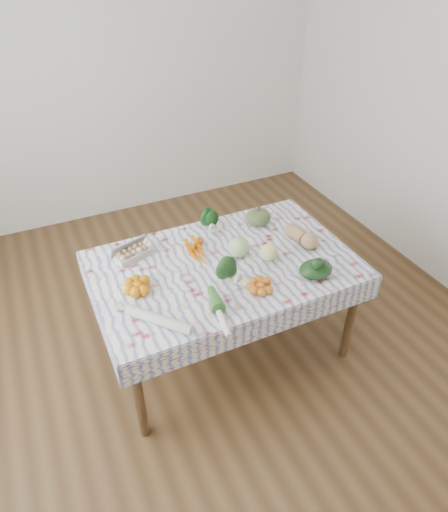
{
  "coord_description": "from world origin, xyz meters",
  "views": [
    {
      "loc": [
        -0.98,
        -2.09,
        2.53
      ],
      "look_at": [
        0.0,
        0.0,
        0.82
      ],
      "focal_mm": 32.0,
      "sensor_mm": 36.0,
      "label": 1
    }
  ],
  "objects_px": {
    "egg_carton": "(135,253)",
    "kabocha_squash": "(258,217)",
    "cabbage": "(239,247)",
    "grapefruit": "(269,252)",
    "dining_table": "(224,274)",
    "butternut_squash": "(303,236)"
  },
  "relations": [
    {
      "from": "egg_carton",
      "to": "kabocha_squash",
      "type": "distance_m",
      "value": 0.92
    },
    {
      "from": "kabocha_squash",
      "to": "cabbage",
      "type": "distance_m",
      "value": 0.41
    },
    {
      "from": "grapefruit",
      "to": "kabocha_squash",
      "type": "bearing_deg",
      "value": 70.08
    },
    {
      "from": "dining_table",
      "to": "grapefruit",
      "type": "bearing_deg",
      "value": -16.97
    },
    {
      "from": "egg_carton",
      "to": "cabbage",
      "type": "relative_size",
      "value": 1.88
    },
    {
      "from": "kabocha_squash",
      "to": "butternut_squash",
      "type": "relative_size",
      "value": 0.69
    },
    {
      "from": "dining_table",
      "to": "grapefruit",
      "type": "distance_m",
      "value": 0.32
    },
    {
      "from": "egg_carton",
      "to": "cabbage",
      "type": "bearing_deg",
      "value": -40.41
    },
    {
      "from": "egg_carton",
      "to": "kabocha_squash",
      "type": "bearing_deg",
      "value": -15.98
    },
    {
      "from": "grapefruit",
      "to": "butternut_squash",
      "type": "bearing_deg",
      "value": 12.79
    },
    {
      "from": "butternut_squash",
      "to": "grapefruit",
      "type": "xyz_separation_m",
      "value": [
        -0.3,
        -0.07,
        -0.0
      ]
    },
    {
      "from": "egg_carton",
      "to": "butternut_squash",
      "type": "bearing_deg",
      "value": -33.64
    },
    {
      "from": "egg_carton",
      "to": "butternut_squash",
      "type": "relative_size",
      "value": 1.02
    },
    {
      "from": "kabocha_squash",
      "to": "grapefruit",
      "type": "xyz_separation_m",
      "value": [
        -0.15,
        -0.4,
        -0.0
      ]
    },
    {
      "from": "cabbage",
      "to": "butternut_squash",
      "type": "distance_m",
      "value": 0.46
    },
    {
      "from": "dining_table",
      "to": "kabocha_squash",
      "type": "xyz_separation_m",
      "value": [
        0.42,
        0.32,
        0.14
      ]
    },
    {
      "from": "cabbage",
      "to": "butternut_squash",
      "type": "height_order",
      "value": "cabbage"
    },
    {
      "from": "egg_carton",
      "to": "cabbage",
      "type": "height_order",
      "value": "cabbage"
    },
    {
      "from": "kabocha_squash",
      "to": "butternut_squash",
      "type": "xyz_separation_m",
      "value": [
        0.15,
        -0.33,
        0.0
      ]
    },
    {
      "from": "egg_carton",
      "to": "butternut_squash",
      "type": "height_order",
      "value": "butternut_squash"
    },
    {
      "from": "egg_carton",
      "to": "butternut_squash",
      "type": "distance_m",
      "value": 1.12
    },
    {
      "from": "dining_table",
      "to": "butternut_squash",
      "type": "height_order",
      "value": "butternut_squash"
    }
  ]
}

